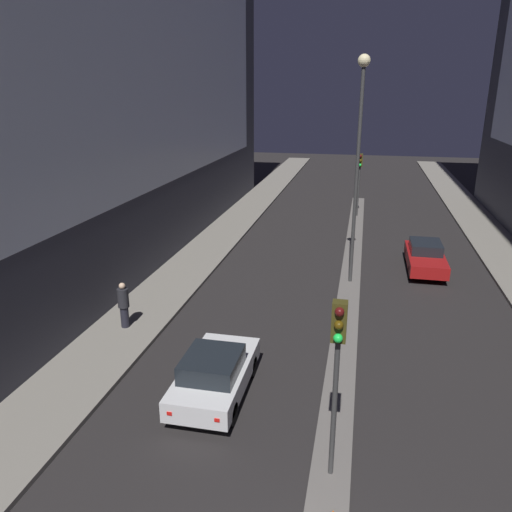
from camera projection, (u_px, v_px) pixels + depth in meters
The scene contains 8 objects.
building_left at pixel (109, 13), 24.32m from camera, with size 6.01×38.46×24.30m.
median_strip at pixel (351, 270), 24.99m from camera, with size 0.95×34.98×0.11m.
traffic_light_near at pixel (337, 352), 10.63m from camera, with size 0.32×0.42×4.35m.
traffic_light_mid at pixel (360, 171), 34.40m from camera, with size 0.32×0.42×4.35m.
street_lamp at pixel (359, 138), 21.26m from camera, with size 0.53×0.53×9.90m.
car_left_lane at pixel (215, 374), 14.56m from camera, with size 1.84×4.04×1.47m.
car_right_lane at pixel (425, 256), 24.85m from camera, with size 1.74×4.36×1.40m.
pedestrian_on_left_sidewalk at pixel (124, 304), 18.48m from camera, with size 0.41×0.41×1.77m.
Camera 1 is at (0.30, -5.47, 8.62)m, focal length 35.00 mm.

